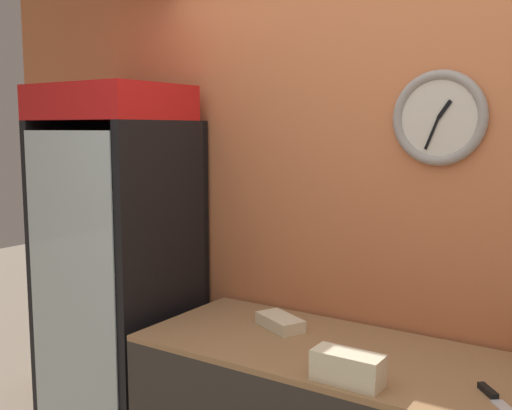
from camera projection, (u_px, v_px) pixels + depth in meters
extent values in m
cube|color=#D17547|center=(391.00, 222.00, 2.74)|extent=(5.20, 0.06, 2.70)
torus|color=gray|center=(439.00, 118.00, 2.53)|extent=(0.40, 0.04, 0.40)
cylinder|color=silver|center=(439.00, 118.00, 2.53)|extent=(0.33, 0.01, 0.33)
cube|color=black|center=(444.00, 109.00, 2.50)|extent=(0.06, 0.01, 0.08)
cube|color=black|center=(432.00, 134.00, 2.54)|extent=(0.06, 0.01, 0.14)
cube|color=#9E754C|center=(351.00, 355.00, 2.46)|extent=(1.84, 0.73, 0.02)
cube|color=black|center=(159.00, 278.00, 3.49)|extent=(0.71, 0.04, 1.82)
cube|color=black|center=(79.00, 281.00, 3.42)|extent=(0.05, 0.65, 1.82)
cube|color=black|center=(167.00, 299.00, 3.06)|extent=(0.05, 0.65, 1.82)
cube|color=white|center=(156.00, 279.00, 3.47)|extent=(0.61, 0.02, 1.72)
cube|color=silver|center=(72.00, 304.00, 2.97)|extent=(0.61, 0.01, 1.72)
cube|color=red|center=(110.00, 103.00, 3.08)|extent=(0.71, 0.58, 0.18)
cube|color=silver|center=(120.00, 376.00, 3.28)|extent=(0.59, 0.53, 0.01)
cube|color=silver|center=(119.00, 318.00, 3.24)|extent=(0.59, 0.53, 0.01)
cube|color=silver|center=(117.00, 259.00, 3.20)|extent=(0.59, 0.53, 0.01)
cube|color=silver|center=(115.00, 198.00, 3.16)|extent=(0.59, 0.53, 0.01)
cylinder|color=#2D6B38|center=(63.00, 311.00, 3.15)|extent=(0.06, 0.06, 0.12)
cylinder|color=#2D6B38|center=(62.00, 294.00, 3.14)|extent=(0.02, 0.02, 0.05)
cylinder|color=gold|center=(88.00, 188.00, 2.95)|extent=(0.08, 0.08, 0.13)
cylinder|color=gold|center=(87.00, 169.00, 2.94)|extent=(0.03, 0.03, 0.06)
cylinder|color=#2D6B38|center=(115.00, 255.00, 2.89)|extent=(0.08, 0.08, 0.16)
cylinder|color=#2D6B38|center=(115.00, 232.00, 2.88)|extent=(0.03, 0.03, 0.07)
cylinder|color=#2D6B38|center=(106.00, 384.00, 3.02)|extent=(0.06, 0.06, 0.12)
cylinder|color=#2D6B38|center=(106.00, 367.00, 3.01)|extent=(0.03, 0.03, 0.05)
cylinder|color=navy|center=(101.00, 258.00, 2.94)|extent=(0.07, 0.07, 0.11)
cylinder|color=navy|center=(100.00, 242.00, 2.93)|extent=(0.03, 0.03, 0.05)
cylinder|color=#72337F|center=(88.00, 252.00, 2.99)|extent=(0.06, 0.06, 0.15)
cylinder|color=#72337F|center=(87.00, 231.00, 2.97)|extent=(0.02, 0.02, 0.06)
cylinder|color=#B2BCCC|center=(88.00, 378.00, 3.10)|extent=(0.07, 0.07, 0.11)
cylinder|color=#B2BCCC|center=(88.00, 363.00, 3.09)|extent=(0.03, 0.03, 0.05)
cylinder|color=#5B2D19|center=(70.00, 185.00, 3.02)|extent=(0.08, 0.08, 0.15)
cylinder|color=#5B2D19|center=(69.00, 164.00, 3.01)|extent=(0.03, 0.03, 0.06)
cube|color=beige|center=(348.00, 375.00, 2.16)|extent=(0.26, 0.12, 0.06)
cube|color=beige|center=(348.00, 360.00, 2.15)|extent=(0.26, 0.11, 0.06)
cube|color=beige|center=(280.00, 322.00, 2.76)|extent=(0.27, 0.22, 0.06)
cube|color=black|center=(488.00, 391.00, 2.07)|extent=(0.09, 0.10, 0.02)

